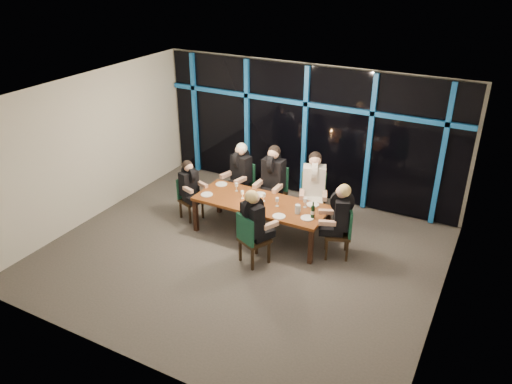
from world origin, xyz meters
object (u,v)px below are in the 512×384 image
chair_end_right (342,229)px  diner_end_right (339,210)px  chair_far_left (243,183)px  diner_near_mid (254,216)px  chair_near_mid (250,237)px  water_pitcher (298,209)px  diner_far_right (314,179)px  wine_bottle (313,212)px  chair_far_right (313,196)px  chair_far_mid (274,189)px  diner_far_left (240,167)px  dining_table (261,205)px  diner_far_mid (273,172)px  diner_end_left (190,182)px  chair_end_left (189,196)px

chair_end_right → diner_end_right: 0.40m
chair_far_left → diner_near_mid: size_ratio=1.04×
chair_near_mid → water_pitcher: bearing=-96.3°
diner_far_right → wine_bottle: diner_far_right is taller
chair_far_left → chair_far_right: bearing=14.8°
chair_far_mid → chair_far_right: bearing=3.6°
diner_far_left → diner_near_mid: 2.15m
chair_near_mid → diner_far_right: size_ratio=0.95×
chair_near_mid → chair_far_mid: bearing=-51.8°
dining_table → diner_far_mid: size_ratio=2.47×
chair_far_left → chair_far_right: (1.63, 0.03, 0.04)m
diner_end_right → water_pitcher: size_ratio=5.45×
dining_table → diner_near_mid: size_ratio=2.67×
chair_far_mid → diner_far_mid: 0.44m
chair_far_right → diner_end_left: bearing=-177.1°
chair_end_left → diner_far_mid: (1.53, 0.85, 0.53)m
diner_far_mid → diner_near_mid: (0.48, -1.71, -0.08)m
water_pitcher → diner_far_mid: bearing=132.9°
diner_far_left → wine_bottle: 2.29m
diner_far_mid → diner_far_right: (0.89, 0.05, 0.00)m
chair_near_mid → diner_end_right: 1.66m
diner_far_right → diner_end_left: diner_far_right is taller
diner_far_left → diner_end_left: (-0.67, -0.91, -0.12)m
diner_end_left → water_pitcher: size_ratio=4.86×
diner_far_right → water_pitcher: 0.99m
diner_end_right → chair_end_right: bearing=90.0°
chair_near_mid → diner_end_right: bearing=-117.5°
chair_far_left → diner_far_left: size_ratio=1.03×
chair_far_right → diner_far_mid: 0.97m
chair_far_mid → diner_end_left: diner_end_left is taller
chair_end_right → diner_far_left: 2.74m
chair_near_mid → chair_end_right: bearing=-118.3°
diner_far_left → chair_far_left: bearing=90.0°
diner_far_right → diner_end_left: (-2.35, -0.93, -0.18)m
wine_bottle → diner_far_left: bearing=154.7°
diner_far_left → chair_end_right: bearing=-3.2°
chair_end_right → diner_far_mid: 2.01m
diner_far_right → water_pitcher: diner_far_right is taller
dining_table → chair_far_right: 1.20m
diner_end_left → diner_near_mid: size_ratio=0.89×
chair_end_left → chair_near_mid: bearing=-95.9°
diner_far_mid → water_pitcher: (0.97, -0.92, -0.19)m
chair_near_mid → chair_far_left: bearing=-32.5°
diner_far_left → diner_end_right: (2.51, -0.82, -0.02)m
chair_end_right → diner_far_mid: (-1.80, 0.77, 0.47)m
diner_far_right → diner_near_mid: bearing=-123.8°
dining_table → chair_far_right: size_ratio=2.40×
diner_end_left → diner_near_mid: bearing=-93.8°
chair_end_left → diner_far_left: 1.25m
chair_far_right → chair_end_left: chair_far_right is taller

